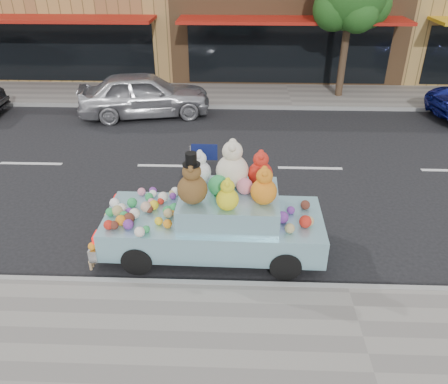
{
  "coord_description": "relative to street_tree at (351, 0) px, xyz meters",
  "views": [
    {
      "loc": [
        -2.02,
        -11.1,
        5.54
      ],
      "look_at": [
        -2.3,
        -3.62,
        1.25
      ],
      "focal_mm": 35.0,
      "sensor_mm": 36.0,
      "label": 1
    }
  ],
  "objects": [
    {
      "name": "near_sidewalk",
      "position": [
        -2.03,
        -13.05,
        -3.63
      ],
      "size": [
        60.0,
        3.0,
        0.12
      ],
      "primitive_type": "cube",
      "color": "gray",
      "rests_on": "ground"
    },
    {
      "name": "art_car",
      "position": [
        -4.49,
        -10.4,
        -2.86
      ],
      "size": [
        4.51,
        1.84,
        2.35
      ],
      "rotation": [
        0.0,
        0.0,
        -0.02
      ],
      "color": "black",
      "rests_on": "ground"
    },
    {
      "name": "near_kerb",
      "position": [
        -2.03,
        -11.55,
        -3.63
      ],
      "size": [
        60.0,
        0.12,
        0.13
      ],
      "primitive_type": "cube",
      "color": "gray",
      "rests_on": "ground"
    },
    {
      "name": "car_silver",
      "position": [
        -7.48,
        -2.4,
        -2.9
      ],
      "size": [
        4.93,
        2.77,
        1.59
      ],
      "primitive_type": "imported",
      "rotation": [
        0.0,
        0.0,
        1.77
      ],
      "color": "silver",
      "rests_on": "ground"
    },
    {
      "name": "far_kerb",
      "position": [
        -2.03,
        -1.55,
        -3.63
      ],
      "size": [
        60.0,
        0.12,
        0.13
      ],
      "primitive_type": "cube",
      "color": "gray",
      "rests_on": "ground"
    },
    {
      "name": "ground",
      "position": [
        -2.03,
        -6.55,
        -3.69
      ],
      "size": [
        120.0,
        120.0,
        0.0
      ],
      "primitive_type": "plane",
      "color": "black",
      "rests_on": "ground"
    },
    {
      "name": "far_sidewalk",
      "position": [
        -2.03,
        -0.05,
        -3.63
      ],
      "size": [
        60.0,
        3.0,
        0.12
      ],
      "primitive_type": "cube",
      "color": "gray",
      "rests_on": "ground"
    },
    {
      "name": "street_tree",
      "position": [
        0.0,
        0.0,
        0.0
      ],
      "size": [
        3.0,
        2.7,
        5.22
      ],
      "color": "#38281C",
      "rests_on": "ground"
    }
  ]
}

